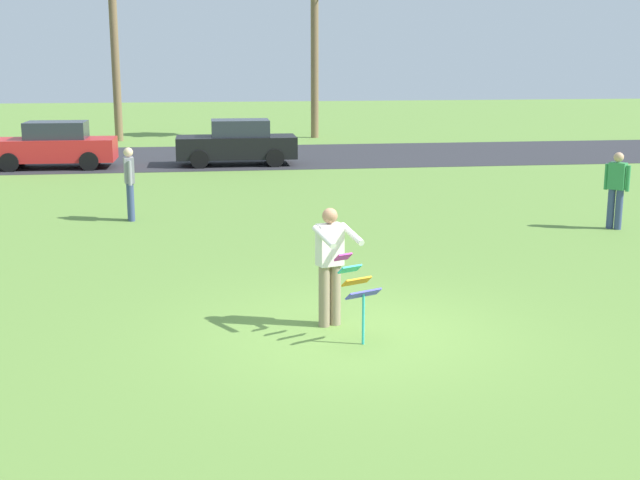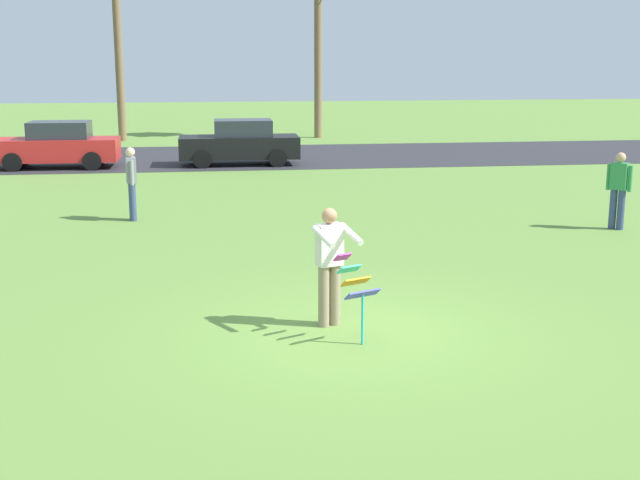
# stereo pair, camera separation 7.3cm
# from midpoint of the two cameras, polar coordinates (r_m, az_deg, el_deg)

# --- Properties ---
(ground_plane) EXTENTS (120.00, 120.00, 0.00)m
(ground_plane) POSITION_cam_midpoint_polar(r_m,az_deg,el_deg) (12.00, 2.52, -6.26)
(ground_plane) COLOR olive
(road_strip) EXTENTS (120.00, 8.00, 0.01)m
(road_strip) POSITION_cam_midpoint_polar(r_m,az_deg,el_deg) (32.68, -4.10, 5.66)
(road_strip) COLOR #2D2D33
(road_strip) RESTS_ON ground
(person_kite_flyer) EXTENTS (0.69, 0.76, 1.73)m
(person_kite_flyer) POSITION_cam_midpoint_polar(r_m,az_deg,el_deg) (12.02, 0.86, -1.50)
(person_kite_flyer) COLOR gray
(person_kite_flyer) RESTS_ON ground
(kite_held) EXTENTS (0.60, 0.72, 1.18)m
(kite_held) POSITION_cam_midpoint_polar(r_m,az_deg,el_deg) (11.42, 2.62, -3.04)
(kite_held) COLOR #D83399
(kite_held) RESTS_ON ground
(parked_car_red) EXTENTS (4.23, 1.89, 1.60)m
(parked_car_red) POSITION_cam_midpoint_polar(r_m,az_deg,el_deg) (30.56, -17.30, 6.11)
(parked_car_red) COLOR red
(parked_car_red) RESTS_ON ground
(parked_car_black) EXTENTS (4.21, 1.85, 1.60)m
(parked_car_black) POSITION_cam_midpoint_polar(r_m,az_deg,el_deg) (30.17, -5.36, 6.54)
(parked_car_black) COLOR black
(parked_car_black) RESTS_ON ground
(person_walker_near) EXTENTS (0.27, 0.56, 1.73)m
(person_walker_near) POSITION_cam_midpoint_polar(r_m,az_deg,el_deg) (20.32, -12.53, 3.90)
(person_walker_near) COLOR #384772
(person_walker_near) RESTS_ON ground
(person_walker_far) EXTENTS (0.43, 0.43, 1.73)m
(person_walker_far) POSITION_cam_midpoint_polar(r_m,az_deg,el_deg) (19.96, 19.64, 3.32)
(person_walker_far) COLOR #384772
(person_walker_far) RESTS_ON ground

